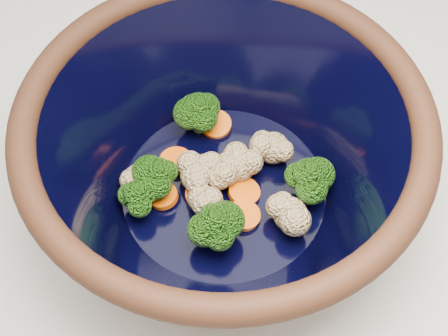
{
  "coord_description": "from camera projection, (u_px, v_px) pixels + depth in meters",
  "views": [
    {
      "loc": [
        -0.1,
        -0.38,
        1.43
      ],
      "look_at": [
        0.06,
        -0.11,
        0.97
      ],
      "focal_mm": 50.0,
      "sensor_mm": 36.0,
      "label": 1
    }
  ],
  "objects": [
    {
      "name": "counter",
      "position": [
        159.0,
        311.0,
        1.03
      ],
      "size": [
        1.2,
        1.2,
        0.9
      ],
      "primitive_type": "cube",
      "color": "silver",
      "rests_on": "ground"
    },
    {
      "name": "mixing_bowl",
      "position": [
        224.0,
        159.0,
        0.55
      ],
      "size": [
        0.34,
        0.34,
        0.15
      ],
      "rotation": [
        0.0,
        0.0,
        -0.03
      ],
      "color": "black",
      "rests_on": "counter"
    },
    {
      "name": "vegetable_pile",
      "position": [
        220.0,
        175.0,
        0.57
      ],
      "size": [
        0.18,
        0.17,
        0.05
      ],
      "color": "#608442",
      "rests_on": "mixing_bowl"
    }
  ]
}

